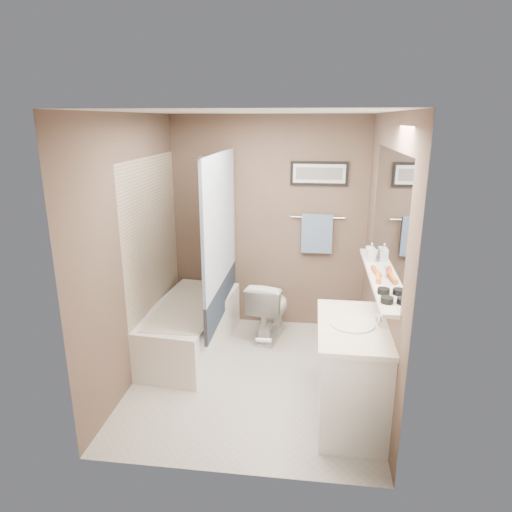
# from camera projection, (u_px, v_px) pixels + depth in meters

# --- Properties ---
(ground) EXTENTS (2.50, 2.50, 0.00)m
(ground) POSITION_uv_depth(u_px,v_px,m) (254.00, 376.00, 4.33)
(ground) COLOR beige
(ground) RESTS_ON ground
(ceiling) EXTENTS (2.20, 2.50, 0.04)m
(ceiling) POSITION_uv_depth(u_px,v_px,m) (254.00, 114.00, 3.64)
(ceiling) COLOR white
(ceiling) RESTS_ON wall_back
(wall_back) EXTENTS (2.20, 0.04, 2.40)m
(wall_back) POSITION_uv_depth(u_px,v_px,m) (268.00, 225.00, 5.15)
(wall_back) COLOR brown
(wall_back) RESTS_ON ground
(wall_front) EXTENTS (2.20, 0.04, 2.40)m
(wall_front) POSITION_uv_depth(u_px,v_px,m) (228.00, 312.00, 2.82)
(wall_front) COLOR brown
(wall_front) RESTS_ON ground
(wall_left) EXTENTS (0.04, 2.50, 2.40)m
(wall_left) POSITION_uv_depth(u_px,v_px,m) (135.00, 251.00, 4.12)
(wall_left) COLOR brown
(wall_left) RESTS_ON ground
(wall_right) EXTENTS (0.04, 2.50, 2.40)m
(wall_right) POSITION_uv_depth(u_px,v_px,m) (380.00, 260.00, 3.85)
(wall_right) COLOR brown
(wall_right) RESTS_ON ground
(tile_surround) EXTENTS (0.02, 1.55, 2.00)m
(tile_surround) POSITION_uv_depth(u_px,v_px,m) (154.00, 256.00, 4.65)
(tile_surround) COLOR #C7B297
(tile_surround) RESTS_ON wall_left
(curtain_rod) EXTENTS (0.02, 1.55, 0.02)m
(curtain_rod) POSITION_uv_depth(u_px,v_px,m) (218.00, 152.00, 4.26)
(curtain_rod) COLOR silver
(curtain_rod) RESTS_ON wall_left
(curtain_upper) EXTENTS (0.03, 1.45, 1.28)m
(curtain_upper) POSITION_uv_depth(u_px,v_px,m) (220.00, 220.00, 4.45)
(curtain_upper) COLOR white
(curtain_upper) RESTS_ON curtain_rod
(curtain_lower) EXTENTS (0.03, 1.45, 0.36)m
(curtain_lower) POSITION_uv_depth(u_px,v_px,m) (222.00, 298.00, 4.69)
(curtain_lower) COLOR #233042
(curtain_lower) RESTS_ON curtain_rod
(mirror) EXTENTS (0.02, 1.60, 1.00)m
(mirror) POSITION_uv_depth(u_px,v_px,m) (388.00, 215.00, 3.59)
(mirror) COLOR silver
(mirror) RESTS_ON wall_right
(shelf) EXTENTS (0.12, 1.60, 0.03)m
(shelf) POSITION_uv_depth(u_px,v_px,m) (376.00, 277.00, 3.75)
(shelf) COLOR silver
(shelf) RESTS_ON wall_right
(towel_bar) EXTENTS (0.60, 0.02, 0.02)m
(towel_bar) POSITION_uv_depth(u_px,v_px,m) (317.00, 217.00, 5.04)
(towel_bar) COLOR silver
(towel_bar) RESTS_ON wall_back
(towel) EXTENTS (0.34, 0.05, 0.44)m
(towel) POSITION_uv_depth(u_px,v_px,m) (317.00, 234.00, 5.08)
(towel) COLOR #8DACCD
(towel) RESTS_ON towel_bar
(art_frame) EXTENTS (0.62, 0.02, 0.26)m
(art_frame) POSITION_uv_depth(u_px,v_px,m) (319.00, 173.00, 4.92)
(art_frame) COLOR black
(art_frame) RESTS_ON wall_back
(art_mat) EXTENTS (0.56, 0.00, 0.20)m
(art_mat) POSITION_uv_depth(u_px,v_px,m) (319.00, 174.00, 4.91)
(art_mat) COLOR white
(art_mat) RESTS_ON art_frame
(art_image) EXTENTS (0.50, 0.00, 0.13)m
(art_image) POSITION_uv_depth(u_px,v_px,m) (319.00, 174.00, 4.90)
(art_image) COLOR #595959
(art_image) RESTS_ON art_mat
(door) EXTENTS (0.80, 0.02, 2.00)m
(door) POSITION_uv_depth(u_px,v_px,m) (316.00, 347.00, 2.80)
(door) COLOR silver
(door) RESTS_ON wall_front
(door_handle) EXTENTS (0.10, 0.02, 0.02)m
(door_handle) POSITION_uv_depth(u_px,v_px,m) (264.00, 340.00, 2.89)
(door_handle) COLOR silver
(door_handle) RESTS_ON door
(bathtub) EXTENTS (0.84, 1.56, 0.50)m
(bathtub) POSITION_uv_depth(u_px,v_px,m) (189.00, 327.00, 4.78)
(bathtub) COLOR white
(bathtub) RESTS_ON ground
(tub_rim) EXTENTS (0.56, 1.36, 0.02)m
(tub_rim) POSITION_uv_depth(u_px,v_px,m) (188.00, 305.00, 4.71)
(tub_rim) COLOR beige
(tub_rim) RESTS_ON bathtub
(toilet) EXTENTS (0.49, 0.72, 0.67)m
(toilet) POSITION_uv_depth(u_px,v_px,m) (270.00, 309.00, 5.03)
(toilet) COLOR silver
(toilet) RESTS_ON ground
(vanity) EXTENTS (0.50, 0.90, 0.80)m
(vanity) POSITION_uv_depth(u_px,v_px,m) (351.00, 375.00, 3.60)
(vanity) COLOR white
(vanity) RESTS_ON ground
(countertop) EXTENTS (0.54, 0.96, 0.04)m
(countertop) POSITION_uv_depth(u_px,v_px,m) (353.00, 327.00, 3.48)
(countertop) COLOR white
(countertop) RESTS_ON vanity
(sink_basin) EXTENTS (0.34, 0.34, 0.01)m
(sink_basin) POSITION_uv_depth(u_px,v_px,m) (352.00, 323.00, 3.48)
(sink_basin) COLOR white
(sink_basin) RESTS_ON countertop
(faucet_spout) EXTENTS (0.02, 0.02, 0.10)m
(faucet_spout) POSITION_uv_depth(u_px,v_px,m) (380.00, 320.00, 3.44)
(faucet_spout) COLOR silver
(faucet_spout) RESTS_ON countertop
(faucet_knob) EXTENTS (0.05, 0.05, 0.05)m
(faucet_knob) POSITION_uv_depth(u_px,v_px,m) (378.00, 317.00, 3.54)
(faucet_knob) COLOR silver
(faucet_knob) RESTS_ON countertop
(candle_bowl_near) EXTENTS (0.09, 0.09, 0.04)m
(candle_bowl_near) POSITION_uv_depth(u_px,v_px,m) (387.00, 300.00, 3.17)
(candle_bowl_near) COLOR black
(candle_bowl_near) RESTS_ON shelf
(candle_bowl_far) EXTENTS (0.09, 0.09, 0.04)m
(candle_bowl_far) POSITION_uv_depth(u_px,v_px,m) (383.00, 291.00, 3.34)
(candle_bowl_far) COLOR black
(candle_bowl_far) RESTS_ON shelf
(hair_brush_front) EXTENTS (0.06, 0.22, 0.04)m
(hair_brush_front) POSITION_uv_depth(u_px,v_px,m) (378.00, 277.00, 3.63)
(hair_brush_front) COLOR orange
(hair_brush_front) RESTS_ON shelf
(hair_brush_back) EXTENTS (0.06, 0.22, 0.04)m
(hair_brush_back) POSITION_uv_depth(u_px,v_px,m) (376.00, 271.00, 3.77)
(hair_brush_back) COLOR #C13C1B
(hair_brush_back) RESTS_ON shelf
(pink_comb) EXTENTS (0.03, 0.16, 0.01)m
(pink_comb) POSITION_uv_depth(u_px,v_px,m) (374.00, 268.00, 3.90)
(pink_comb) COLOR #CC7D9A
(pink_comb) RESTS_ON shelf
(glass_jar) EXTENTS (0.08, 0.08, 0.10)m
(glass_jar) POSITION_uv_depth(u_px,v_px,m) (370.00, 252.00, 4.21)
(glass_jar) COLOR silver
(glass_jar) RESTS_ON shelf
(soap_bottle) EXTENTS (0.08, 0.08, 0.16)m
(soap_bottle) POSITION_uv_depth(u_px,v_px,m) (371.00, 252.00, 4.10)
(soap_bottle) COLOR #999999
(soap_bottle) RESTS_ON shelf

